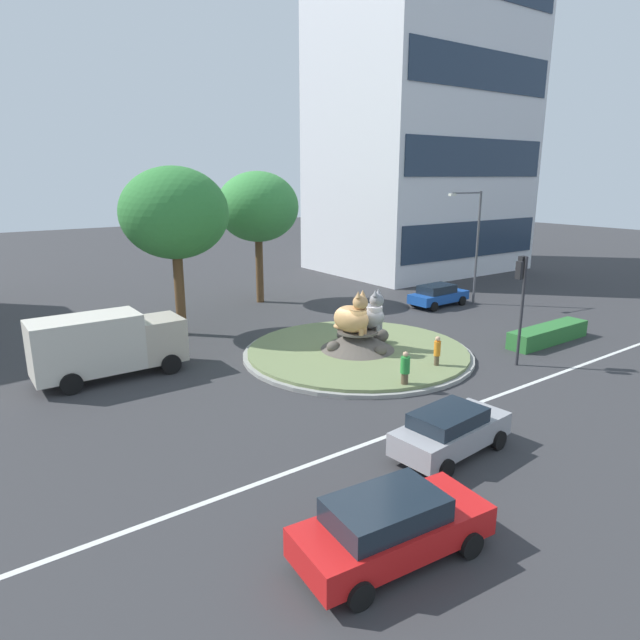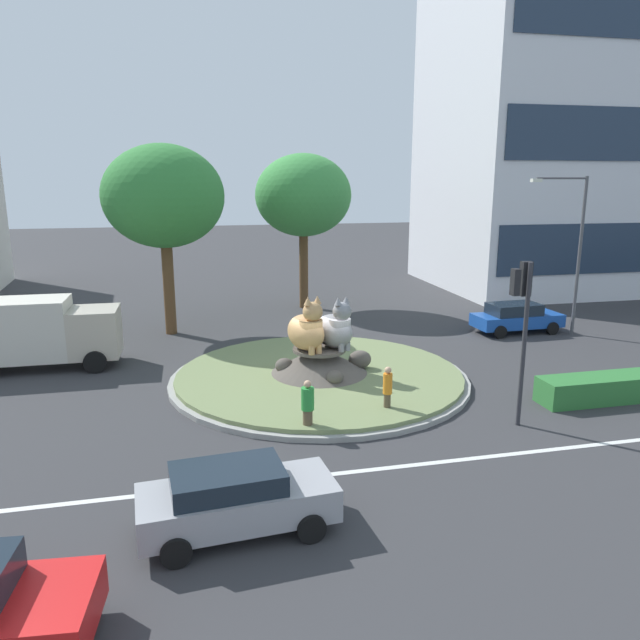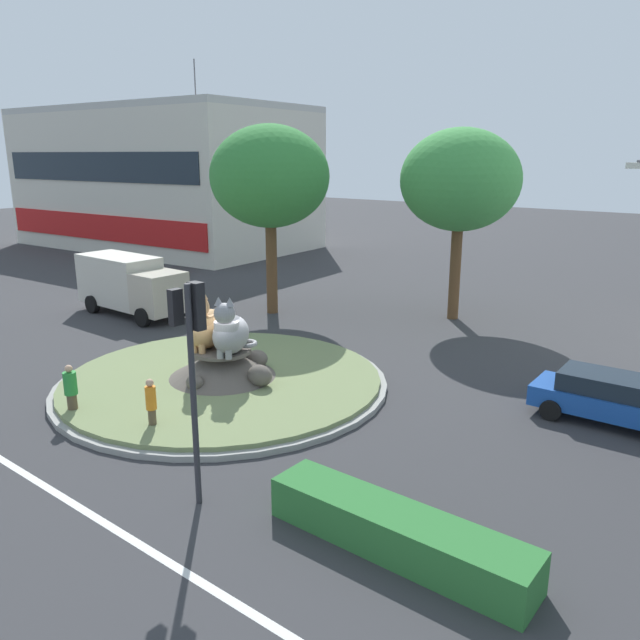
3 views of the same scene
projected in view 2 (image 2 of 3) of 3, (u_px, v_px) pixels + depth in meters
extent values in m
plane|color=#333335|center=(319.00, 380.00, 23.13)|extent=(160.00, 160.00, 0.00)
cube|color=silver|center=(381.00, 469.00, 16.07)|extent=(112.00, 0.20, 0.01)
cylinder|color=gray|center=(319.00, 378.00, 23.11)|extent=(11.42, 11.42, 0.18)
cylinder|color=#707F51|center=(319.00, 374.00, 23.07)|extent=(10.96, 10.96, 0.14)
cone|color=#564F47|center=(319.00, 360.00, 22.94)|extent=(3.69, 3.69, 0.98)
cylinder|color=#564F47|center=(319.00, 349.00, 22.84)|extent=(2.03, 2.03, 0.12)
ellipsoid|color=#564F47|center=(360.00, 359.00, 23.45)|extent=(0.91, 0.70, 0.72)
ellipsoid|color=#564F47|center=(318.00, 354.00, 24.36)|extent=(0.81, 0.85, 0.65)
ellipsoid|color=#564F47|center=(284.00, 365.00, 22.94)|extent=(0.72, 0.62, 0.57)
ellipsoid|color=#564F47|center=(335.00, 377.00, 21.67)|extent=(0.64, 0.56, 0.51)
ellipsoid|color=tan|center=(306.00, 332.00, 22.42)|extent=(1.72, 2.13, 1.34)
cylinder|color=tan|center=(311.00, 331.00, 22.08)|extent=(1.11, 1.11, 0.84)
sphere|color=tan|center=(313.00, 312.00, 21.81)|extent=(0.74, 0.74, 0.74)
torus|color=tan|center=(302.00, 341.00, 23.33)|extent=(0.89, 0.89, 0.17)
cone|color=tan|center=(317.00, 300.00, 21.81)|extent=(0.39, 0.39, 0.30)
cone|color=tan|center=(308.00, 301.00, 21.60)|extent=(0.39, 0.39, 0.30)
cylinder|color=tan|center=(319.00, 349.00, 22.07)|extent=(0.24, 0.24, 0.34)
cylinder|color=tan|center=(312.00, 350.00, 21.91)|extent=(0.24, 0.24, 0.34)
ellipsoid|color=gray|center=(334.00, 331.00, 22.74)|extent=(1.76, 2.07, 1.28)
cylinder|color=gray|center=(340.00, 329.00, 22.44)|extent=(1.11, 1.11, 0.80)
sphere|color=gray|center=(342.00, 311.00, 22.18)|extent=(0.71, 0.71, 0.71)
torus|color=gray|center=(328.00, 339.00, 23.59)|extent=(0.79, 0.79, 0.16)
cone|color=gray|center=(346.00, 300.00, 22.20)|extent=(0.38, 0.38, 0.29)
cone|color=gray|center=(338.00, 301.00, 21.97)|extent=(0.38, 0.38, 0.29)
cylinder|color=gray|center=(347.00, 346.00, 22.45)|extent=(0.22, 0.22, 0.32)
cylinder|color=gray|center=(341.00, 348.00, 22.27)|extent=(0.22, 0.22, 0.32)
cylinder|color=#2D2D33|center=(524.00, 346.00, 18.36)|extent=(0.14, 0.14, 5.17)
cube|color=black|center=(526.00, 279.00, 18.09)|extent=(0.33, 0.25, 1.05)
sphere|color=red|center=(525.00, 268.00, 18.10)|extent=(0.18, 0.18, 0.18)
sphere|color=#392706|center=(524.00, 278.00, 18.17)|extent=(0.18, 0.18, 0.18)
sphere|color=black|center=(523.00, 289.00, 18.24)|extent=(0.18, 0.18, 0.18)
cube|color=black|center=(515.00, 282.00, 17.81)|extent=(0.21, 0.29, 0.80)
cube|color=silver|center=(575.00, 37.00, 40.55)|extent=(17.97, 13.64, 33.89)
cube|color=#233347|center=(621.00, 248.00, 37.24)|extent=(16.73, 0.31, 3.08)
cube|color=#233347|center=(634.00, 134.00, 35.68)|extent=(16.73, 0.31, 3.08)
cube|color=#2D7033|center=(616.00, 387.00, 21.02)|extent=(5.73, 1.20, 0.90)
cylinder|color=brown|center=(169.00, 290.00, 29.64)|extent=(0.55, 0.55, 4.46)
ellipsoid|color=#337F38|center=(164.00, 196.00, 28.59)|extent=(5.79, 5.79, 4.92)
cylinder|color=brown|center=(304.00, 271.00, 35.72)|extent=(0.53, 0.53, 4.42)
ellipsoid|color=#3D8E42|center=(303.00, 195.00, 34.69)|extent=(5.58, 5.58, 4.75)
cylinder|color=#4C4C51|center=(579.00, 257.00, 29.08)|extent=(0.16, 0.16, 7.71)
cylinder|color=#4C4C51|center=(562.00, 178.00, 28.11)|extent=(2.46, 0.44, 0.10)
cube|color=silver|center=(536.00, 180.00, 28.03)|extent=(0.50, 0.24, 0.16)
cylinder|color=brown|center=(308.00, 422.00, 18.16)|extent=(0.30, 0.30, 0.80)
cylinder|color=#288C38|center=(308.00, 399.00, 17.98)|extent=(0.39, 0.39, 0.70)
sphere|color=tan|center=(308.00, 384.00, 17.88)|extent=(0.23, 0.23, 0.23)
cylinder|color=brown|center=(387.00, 405.00, 19.54)|extent=(0.23, 0.23, 0.79)
cylinder|color=orange|center=(388.00, 384.00, 19.37)|extent=(0.30, 0.30, 0.68)
sphere|color=tan|center=(388.00, 370.00, 19.27)|extent=(0.23, 0.23, 0.23)
cube|color=#99999E|center=(238.00, 503.00, 13.07)|extent=(4.40, 2.06, 0.75)
cube|color=#19232D|center=(227.00, 479.00, 12.87)|extent=(2.51, 1.70, 0.47)
cylinder|color=black|center=(291.00, 489.00, 14.37)|extent=(0.66, 0.27, 0.64)
cylinder|color=black|center=(311.00, 528.00, 12.78)|extent=(0.66, 0.27, 0.64)
cylinder|color=black|center=(170.00, 508.00, 13.54)|extent=(0.66, 0.27, 0.64)
cylinder|color=black|center=(176.00, 553.00, 11.95)|extent=(0.66, 0.27, 0.64)
cylinder|color=black|center=(63.00, 594.00, 10.75)|extent=(0.66, 0.28, 0.64)
cube|color=#19479E|center=(517.00, 320.00, 30.23)|extent=(4.48, 1.88, 0.62)
cube|color=#19232D|center=(514.00, 309.00, 30.03)|extent=(2.53, 1.61, 0.55)
cylinder|color=black|center=(532.00, 320.00, 31.48)|extent=(0.65, 0.24, 0.64)
cylinder|color=black|center=(552.00, 328.00, 29.84)|extent=(0.65, 0.24, 0.64)
cylinder|color=black|center=(482.00, 324.00, 30.75)|extent=(0.65, 0.24, 0.64)
cylinder|color=black|center=(500.00, 332.00, 29.11)|extent=(0.65, 0.24, 0.64)
cube|color=#B7AD99|center=(95.00, 332.00, 24.72)|extent=(1.94, 2.18, 1.95)
cube|color=beige|center=(11.00, 330.00, 24.00)|extent=(4.50, 2.20, 2.44)
cylinder|color=black|center=(102.00, 347.00, 25.99)|extent=(0.90, 0.31, 0.90)
cylinder|color=black|center=(95.00, 362.00, 23.94)|extent=(0.90, 0.31, 0.90)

